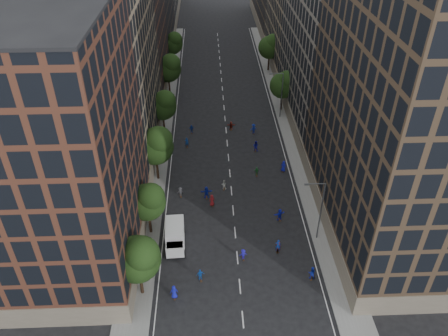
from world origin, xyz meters
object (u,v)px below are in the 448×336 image
(cargo_van, at_px, (175,236))
(skater_2, at_px, (312,273))
(streetlamp_far, at_px, (281,93))
(streetlamp_near, at_px, (320,208))
(skater_1, at_px, (278,246))
(skater_0, at_px, (174,292))

(cargo_van, distance_m, skater_2, 17.49)
(streetlamp_far, bearing_deg, cargo_van, -118.59)
(streetlamp_near, bearing_deg, cargo_van, -178.89)
(streetlamp_near, bearing_deg, skater_2, -105.73)
(cargo_van, xyz_separation_m, skater_1, (12.97, -1.77, -0.54))
(streetlamp_far, height_order, cargo_van, streetlamp_far)
(streetlamp_far, distance_m, cargo_van, 38.16)
(streetlamp_near, relative_size, skater_0, 5.03)
(skater_2, bearing_deg, cargo_van, -11.39)
(streetlamp_near, xyz_separation_m, streetlamp_far, (0.00, 33.00, 0.00))
(streetlamp_near, height_order, skater_2, streetlamp_near)
(cargo_van, xyz_separation_m, skater_2, (16.31, -6.28, -0.61))
(skater_0, xyz_separation_m, skater_1, (12.67, 6.65, 0.05))
(skater_0, bearing_deg, skater_1, -158.72)
(cargo_van, bearing_deg, streetlamp_near, -1.47)
(skater_0, relative_size, skater_2, 1.02)
(streetlamp_far, bearing_deg, skater_1, -98.44)
(cargo_van, relative_size, skater_1, 2.86)
(streetlamp_far, distance_m, skater_0, 45.63)
(streetlamp_far, xyz_separation_m, skater_1, (-5.21, -35.12, -4.22))
(cargo_van, relative_size, skater_2, 3.07)
(streetlamp_near, height_order, cargo_van, streetlamp_near)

